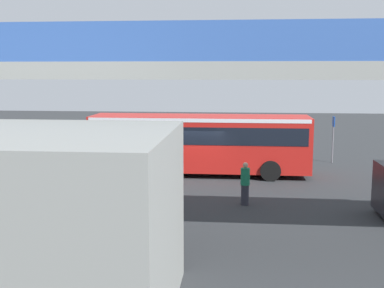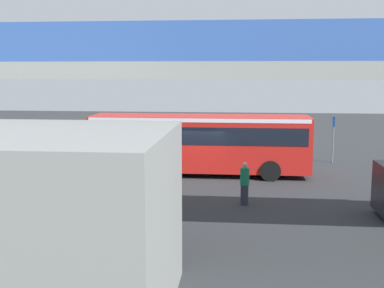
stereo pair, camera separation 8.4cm
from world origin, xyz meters
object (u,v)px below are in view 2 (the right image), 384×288
at_px(city_bus, 200,139).
at_px(bicycle_green, 36,176).
at_px(pedestrian, 245,184).
at_px(traffic_sign, 334,132).

relative_size(city_bus, bicycle_green, 6.52).
height_order(city_bus, bicycle_green, city_bus).
bearing_deg(city_bus, pedestrian, 112.08).
bearing_deg(pedestrian, city_bus, -67.92).
distance_m(city_bus, bicycle_green, 8.50).
bearing_deg(traffic_sign, city_bus, 27.56).
relative_size(city_bus, pedestrian, 6.44).
distance_m(bicycle_green, pedestrian, 10.52).
bearing_deg(city_bus, traffic_sign, -152.44).
distance_m(pedestrian, traffic_sign, 11.24).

